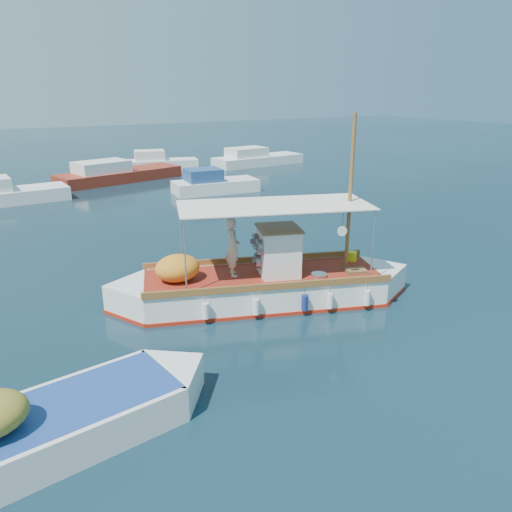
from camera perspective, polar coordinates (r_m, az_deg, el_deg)
ground at (r=16.93m, az=2.96°, el=-4.46°), size 160.00×160.00×0.00m
fishing_caique at (r=16.26m, az=0.57°, el=-3.36°), size 9.54×4.95×6.14m
dinghy at (r=10.96m, az=-23.48°, el=-18.15°), size 7.22×2.82×1.78m
bg_boat_nw at (r=33.61m, az=-27.15°, el=6.16°), size 7.26×2.89×1.80m
bg_boat_n at (r=38.59m, az=-15.71°, el=8.92°), size 9.52×4.85×1.80m
bg_boat_ne at (r=33.39m, az=-4.93°, el=8.09°), size 5.73×2.72×1.80m
bg_boat_e at (r=45.19m, az=-0.03°, el=10.97°), size 8.45×3.28×1.80m
bg_boat_far_n at (r=43.66m, az=-11.06°, el=10.35°), size 6.40×3.44×1.80m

